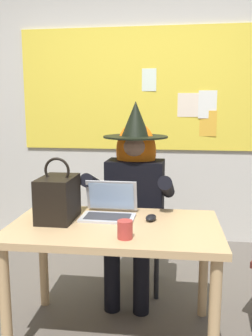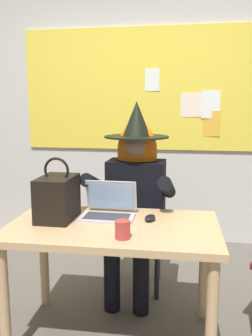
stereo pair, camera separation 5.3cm
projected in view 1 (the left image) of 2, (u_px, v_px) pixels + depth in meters
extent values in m
plane|color=#5B544C|center=(109.00, 334.00, 2.21)|extent=(24.00, 24.00, 0.00)
cube|color=beige|center=(139.00, 99.00, 3.65)|extent=(5.25, 0.10, 2.92)
cube|color=yellow|center=(139.00, 89.00, 3.57)|extent=(2.40, 0.02, 1.20)
cube|color=white|center=(149.00, 80.00, 3.53)|extent=(0.14, 0.01, 0.22)
cube|color=white|center=(209.00, 104.00, 3.49)|extent=(0.21, 0.02, 0.27)
cube|color=#F4E0C6|center=(190.00, 105.00, 3.52)|extent=(0.23, 0.01, 0.23)
cube|color=gold|center=(208.00, 123.00, 3.52)|extent=(0.16, 0.01, 0.25)
cube|color=tan|center=(114.00, 228.00, 2.07)|extent=(1.23, 0.73, 0.04)
cylinder|color=tan|center=(5.00, 305.00, 1.91)|extent=(0.06, 0.06, 0.67)
cylinder|color=tan|center=(214.00, 320.00, 1.78)|extent=(0.06, 0.06, 0.67)
cylinder|color=tan|center=(43.00, 259.00, 2.49)|extent=(0.06, 0.06, 0.67)
cylinder|color=tan|center=(204.00, 268.00, 2.35)|extent=(0.06, 0.06, 0.67)
cube|color=#2D3347|center=(135.00, 231.00, 2.73)|extent=(0.44, 0.44, 0.04)
cube|color=#2D3347|center=(137.00, 194.00, 2.87)|extent=(0.38, 0.06, 0.45)
cylinder|color=#262628|center=(156.00, 271.00, 2.58)|extent=(0.04, 0.04, 0.43)
cylinder|color=#262628|center=(110.00, 269.00, 2.61)|extent=(0.04, 0.04, 0.43)
cylinder|color=#262628|center=(157.00, 252.00, 2.92)|extent=(0.04, 0.04, 0.43)
cylinder|color=#262628|center=(116.00, 250.00, 2.95)|extent=(0.04, 0.04, 0.43)
cylinder|color=black|center=(141.00, 280.00, 2.40)|extent=(0.11, 0.11, 0.47)
cylinder|color=black|center=(112.00, 278.00, 2.43)|extent=(0.11, 0.11, 0.47)
cylinder|color=black|center=(145.00, 234.00, 2.52)|extent=(0.17, 0.43, 0.15)
cylinder|color=black|center=(117.00, 232.00, 2.55)|extent=(0.17, 0.43, 0.15)
cube|color=black|center=(135.00, 194.00, 2.70)|extent=(0.43, 0.28, 0.52)
cylinder|color=black|center=(167.00, 188.00, 2.41)|extent=(0.11, 0.47, 0.24)
cylinder|color=black|center=(95.00, 185.00, 2.50)|extent=(0.11, 0.47, 0.24)
sphere|color=#A37A60|center=(135.00, 147.00, 2.64)|extent=(0.20, 0.20, 0.20)
ellipsoid|color=orange|center=(136.00, 152.00, 2.67)|extent=(0.31, 0.23, 0.44)
cylinder|color=black|center=(136.00, 137.00, 2.62)|extent=(0.47, 0.47, 0.01)
cone|color=black|center=(136.00, 119.00, 2.60)|extent=(0.21, 0.21, 0.26)
cube|color=#B7B7BC|center=(108.00, 218.00, 2.17)|extent=(0.33, 0.21, 0.01)
cube|color=#333338|center=(108.00, 216.00, 2.17)|extent=(0.27, 0.15, 0.00)
cube|color=#B7B7BC|center=(112.00, 195.00, 2.28)|extent=(0.33, 0.07, 0.20)
cube|color=#99B7E0|center=(111.00, 196.00, 2.27)|extent=(0.29, 0.05, 0.17)
ellipsoid|color=black|center=(151.00, 218.00, 2.14)|extent=(0.08, 0.11, 0.03)
cube|color=black|center=(58.00, 198.00, 2.14)|extent=(0.20, 0.30, 0.26)
torus|color=black|center=(57.00, 170.00, 2.11)|extent=(0.16, 0.02, 0.16)
cylinder|color=#B23833|center=(125.00, 230.00, 1.84)|extent=(0.08, 0.08, 0.09)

